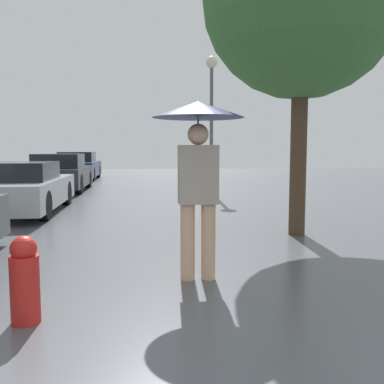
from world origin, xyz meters
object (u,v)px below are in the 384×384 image
parked_car_second (19,188)px  parked_car_third (60,174)px  pedestrian (198,145)px  parked_car_farthest (78,167)px  street_lamp (212,94)px  fire_hydrant (25,280)px

parked_car_second → parked_car_third: 4.99m
pedestrian → parked_car_farthest: bearing=102.2°
parked_car_farthest → street_lamp: size_ratio=0.99×
parked_car_third → parked_car_farthest: parked_car_farthest is taller
pedestrian → street_lamp: 9.25m
parked_car_farthest → fire_hydrant: 16.97m
parked_car_second → parked_car_third: (-0.03, 4.99, 0.05)m
parked_car_farthest → street_lamp: 8.95m
parked_car_third → pedestrian: bearing=-72.5°
parked_car_second → parked_car_farthest: (-0.22, 10.62, 0.07)m
parked_car_third → parked_car_farthest: 5.63m
pedestrian → parked_car_third: pedestrian is taller
parked_car_farthest → parked_car_third: bearing=-88.0°
parked_car_second → fire_hydrant: 6.47m
parked_car_farthest → fire_hydrant: parked_car_farthest is taller
parked_car_second → street_lamp: 6.60m
pedestrian → parked_car_farthest: size_ratio=0.44×
street_lamp → pedestrian: bearing=-100.4°
parked_car_second → fire_hydrant: bearing=-74.7°
parked_car_second → parked_car_third: size_ratio=1.03×
pedestrian → parked_car_third: bearing=107.5°
pedestrian → parked_car_second: size_ratio=0.47×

